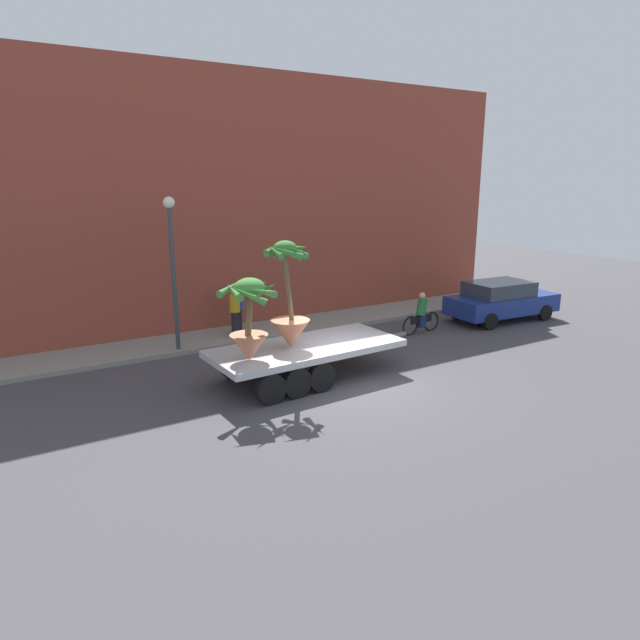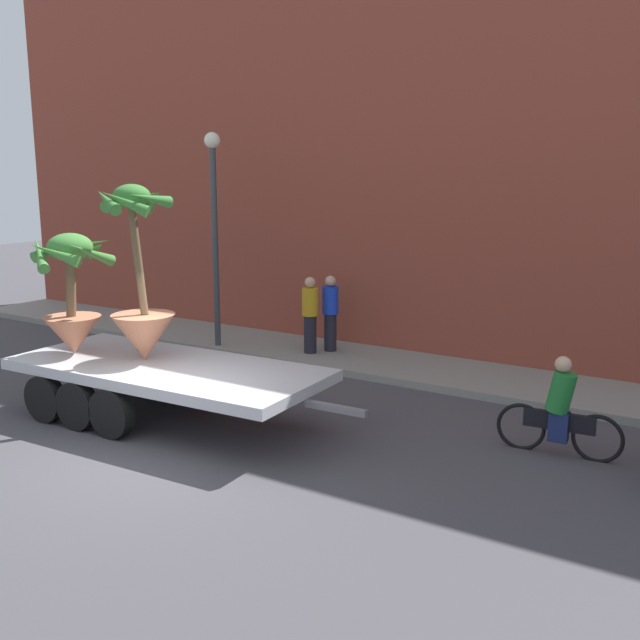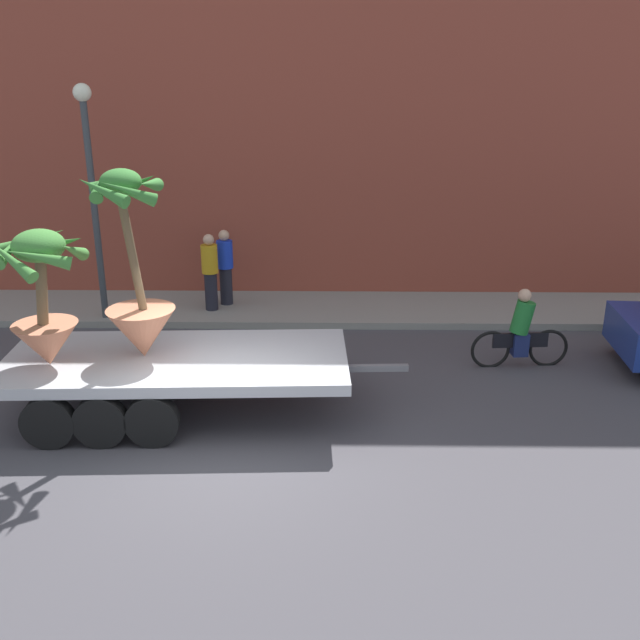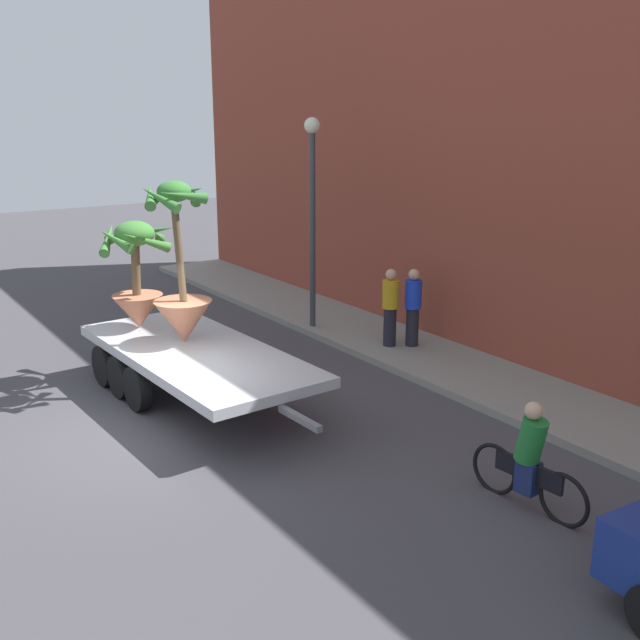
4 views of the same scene
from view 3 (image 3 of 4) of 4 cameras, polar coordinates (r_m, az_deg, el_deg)
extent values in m
plane|color=#423F44|center=(11.08, -7.37, -9.87)|extent=(60.00, 60.00, 0.00)
cube|color=gray|center=(16.59, -4.53, 0.87)|extent=(24.00, 2.20, 0.15)
cube|color=brown|center=(17.39, -4.43, 17.13)|extent=(24.00, 1.20, 9.28)
cube|color=#B7BABF|center=(11.87, -11.14, -3.20)|extent=(5.53, 2.56, 0.18)
cylinder|color=black|center=(13.42, -17.63, -3.29)|extent=(0.81, 0.25, 0.80)
cylinder|color=black|center=(11.55, -20.44, -7.51)|extent=(0.81, 0.25, 0.80)
cylinder|color=black|center=(13.22, -14.46, -3.30)|extent=(0.81, 0.25, 0.80)
cylinder|color=black|center=(11.32, -16.76, -7.62)|extent=(0.81, 0.25, 0.80)
cylinder|color=black|center=(13.07, -11.20, -3.31)|extent=(0.81, 0.25, 0.80)
cylinder|color=black|center=(11.15, -12.96, -7.70)|extent=(0.81, 0.25, 0.80)
cube|color=slate|center=(11.82, 4.50, -3.75)|extent=(1.00, 0.14, 0.10)
cone|color=#C17251|center=(11.94, -20.50, -1.79)|extent=(0.99, 0.99, 0.67)
cylinder|color=brown|center=(11.64, -20.91, 2.53)|extent=(0.28, 0.17, 1.23)
ellipsoid|color=#428438|center=(11.47, -21.12, 5.43)|extent=(0.77, 0.77, 0.48)
cone|color=#428438|center=(11.34, -18.72, 5.17)|extent=(0.25, 1.00, 0.54)
cone|color=#428438|center=(11.76, -19.50, 5.67)|extent=(0.89, 0.59, 0.44)
cone|color=#428438|center=(12.00, -21.74, 5.77)|extent=(1.02, 0.80, 0.39)
cone|color=#428438|center=(11.66, -23.04, 5.12)|extent=(0.22, 0.89, 0.42)
cone|color=#428438|center=(11.21, -23.03, 4.40)|extent=(0.94, 0.67, 0.60)
cone|color=#428438|center=(11.05, -21.17, 4.59)|extent=(0.94, 0.49, 0.45)
cone|color=#C17251|center=(11.80, -13.68, -0.99)|extent=(1.07, 1.07, 0.79)
cylinder|color=brown|center=(11.41, -14.55, 5.52)|extent=(0.34, 0.13, 1.97)
ellipsoid|color=#387A33|center=(11.23, -15.31, 10.38)|extent=(0.61, 0.61, 0.38)
cone|color=#387A33|center=(11.11, -13.18, 10.28)|extent=(0.24, 0.88, 0.35)
cone|color=#387A33|center=(11.51, -14.04, 10.28)|extent=(0.75, 0.52, 0.48)
cone|color=#387A33|center=(11.59, -15.78, 10.37)|extent=(0.75, 0.56, 0.37)
cone|color=#387A33|center=(11.29, -16.88, 9.91)|extent=(0.28, 0.68, 0.41)
cone|color=#387A33|center=(10.92, -16.63, 9.64)|extent=(0.87, 0.51, 0.47)
cone|color=#387A33|center=(10.85, -14.74, 9.68)|extent=(0.82, 0.58, 0.51)
torus|color=black|center=(14.27, 17.39, -2.12)|extent=(0.74, 0.12, 0.74)
torus|color=black|center=(13.91, 13.15, -2.28)|extent=(0.74, 0.12, 0.74)
cube|color=black|center=(14.02, 15.36, -1.52)|extent=(1.04, 0.14, 0.28)
cylinder|color=#1E702D|center=(13.86, 15.53, 0.21)|extent=(0.47, 0.37, 0.65)
sphere|color=tan|center=(13.73, 15.69, 1.86)|extent=(0.24, 0.24, 0.24)
cube|color=navy|center=(14.04, 15.34, -1.82)|extent=(0.30, 0.26, 0.44)
cylinder|color=black|center=(16.66, -7.33, 2.67)|extent=(0.28, 0.28, 0.85)
cylinder|color=#1938C6|center=(16.46, -7.45, 5.11)|extent=(0.36, 0.36, 0.62)
sphere|color=tan|center=(16.35, -7.51, 6.57)|extent=(0.24, 0.24, 0.24)
cylinder|color=black|center=(16.32, -8.49, 2.24)|extent=(0.28, 0.28, 0.85)
cylinder|color=gold|center=(16.12, -8.62, 4.73)|extent=(0.36, 0.36, 0.62)
sphere|color=tan|center=(16.01, -8.70, 6.22)|extent=(0.24, 0.24, 0.24)
cylinder|color=#383D42|center=(15.88, -17.15, 7.90)|extent=(0.14, 0.14, 4.50)
sphere|color=#EAEACC|center=(15.60, -18.08, 16.53)|extent=(0.36, 0.36, 0.36)
camera|label=1|loc=(10.03, -101.06, -3.92)|focal=30.98mm
camera|label=2|loc=(6.50, 69.06, -4.99)|focal=40.99mm
camera|label=4|loc=(10.71, 61.95, 7.76)|focal=41.59mm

